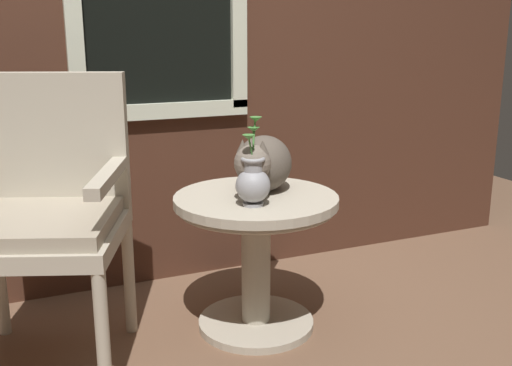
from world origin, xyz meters
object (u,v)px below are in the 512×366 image
object	(u,v)px
wicker_side_table	(256,236)
pewter_vase_with_ivy	(253,180)
wicker_chair	(44,204)
cat	(262,163)

from	to	relation	value
wicker_side_table	pewter_vase_with_ivy	distance (m)	0.29
wicker_chair	pewter_vase_with_ivy	bearing A→B (deg)	-16.45
cat	pewter_vase_with_ivy	bearing A→B (deg)	-123.90
pewter_vase_with_ivy	wicker_chair	bearing A→B (deg)	163.55
wicker_chair	wicker_side_table	bearing A→B (deg)	-6.77
wicker_side_table	pewter_vase_with_ivy	size ratio (longest dim) A/B	2.00
wicker_side_table	wicker_chair	xyz separation A→B (m)	(-0.76, 0.09, 0.19)
cat	pewter_vase_with_ivy	world-z (taller)	pewter_vase_with_ivy
wicker_chair	cat	size ratio (longest dim) A/B	2.19
cat	pewter_vase_with_ivy	xyz separation A→B (m)	(-0.11, -0.16, -0.02)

